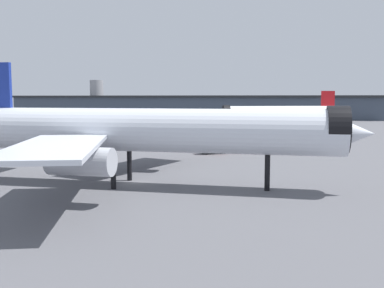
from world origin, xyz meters
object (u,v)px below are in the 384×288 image
airliner_near_gate (137,131)px  airliner_far_taxiway (281,113)px  service_truck_front (213,146)px  traffic_cone_near_nose (26,157)px

airliner_near_gate → airliner_far_taxiway: size_ratio=1.30×
airliner_near_gate → service_truck_front: bearing=82.6°
airliner_near_gate → service_truck_front: size_ratio=9.98×
service_truck_front → traffic_cone_near_nose: bearing=171.6°
airliner_far_taxiway → airliner_near_gate: bearing=60.4°
service_truck_front → traffic_cone_near_nose: 36.58m
airliner_near_gate → airliner_far_taxiway: airliner_near_gate is taller
airliner_near_gate → traffic_cone_near_nose: size_ratio=81.67×
traffic_cone_near_nose → airliner_far_taxiway: bearing=61.1°
airliner_near_gate → service_truck_front: airliner_near_gate is taller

